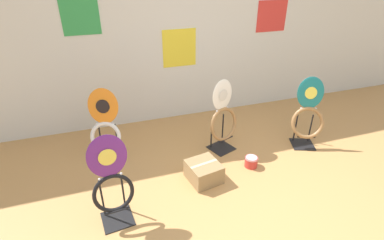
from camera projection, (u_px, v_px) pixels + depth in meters
The scene contains 8 objects.
ground_plane at pixel (268, 227), 2.75m from camera, with size 14.00×14.00×0.00m, color #B7844C.
wall_back at pixel (189, 29), 4.12m from camera, with size 8.00×0.07×2.60m.
toilet_seat_display_teal_sax at pixel (308, 116), 3.76m from camera, with size 0.45×0.36×0.91m.
toilet_seat_display_orange_sun at pixel (105, 129), 3.47m from camera, with size 0.40×0.35×0.90m.
toilet_seat_display_white_plain at pixel (223, 119), 3.66m from camera, with size 0.45×0.36×0.93m.
toilet_seat_display_purple_note at pixel (112, 182), 2.61m from camera, with size 0.38×0.31×0.92m.
paint_can at pixel (251, 161), 3.51m from camera, with size 0.16×0.16×0.13m.
storage_box at pixel (204, 172), 3.29m from camera, with size 0.38×0.40×0.21m.
Camera 1 is at (-1.27, -1.62, 2.19)m, focal length 28.00 mm.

